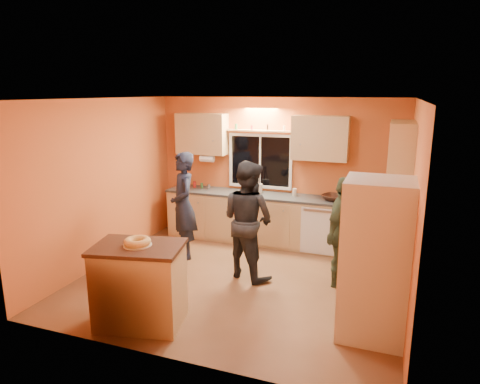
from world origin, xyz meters
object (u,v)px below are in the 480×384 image
at_px(person_right, 342,232).
at_px(island, 140,284).
at_px(person_left, 183,206).
at_px(person_center, 248,220).
at_px(refrigerator, 375,260).

bearing_deg(person_right, island, 145.13).
xyz_separation_m(island, person_left, (-0.49, 2.07, 0.38)).
distance_m(person_center, person_right, 1.35).
distance_m(refrigerator, island, 2.70).
bearing_deg(refrigerator, person_left, 155.73).
distance_m(person_left, person_center, 1.29).
height_order(refrigerator, person_left, refrigerator).
distance_m(refrigerator, person_left, 3.36).
xyz_separation_m(person_center, person_right, (1.34, 0.14, -0.08)).
distance_m(island, person_center, 1.90).
bearing_deg(person_right, person_left, 98.67).
relative_size(refrigerator, island, 1.59).
relative_size(person_left, person_center, 1.01).
xyz_separation_m(refrigerator, island, (-2.57, -0.69, -0.40)).
distance_m(island, person_left, 2.16).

